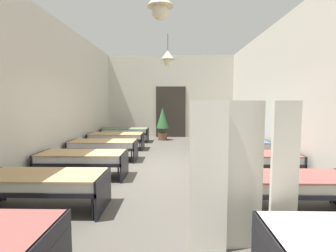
{
  "coord_description": "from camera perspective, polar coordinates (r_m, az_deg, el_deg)",
  "views": [
    {
      "loc": [
        0.13,
        -6.48,
        1.69
      ],
      "look_at": [
        0.0,
        -0.36,
        1.11
      ],
      "focal_mm": 27.74,
      "sensor_mm": 36.0,
      "label": 1
    }
  ],
  "objects": [
    {
      "name": "ground_plane",
      "position": [
        6.71,
        0.07,
        -9.63
      ],
      "size": [
        6.48,
        12.36,
        0.1
      ],
      "primitive_type": "cube",
      "color": "#59544C"
    },
    {
      "name": "room_shell",
      "position": [
        7.77,
        0.25,
        7.17
      ],
      "size": [
        6.28,
        11.96,
        3.86
      ],
      "color": "beige",
      "rests_on": "ground"
    },
    {
      "name": "bed_left_row_1",
      "position": [
        4.55,
        -25.64,
        -11.07
      ],
      "size": [
        1.9,
        0.84,
        0.57
      ],
      "color": "black",
      "rests_on": "ground"
    },
    {
      "name": "bed_right_row_1",
      "position": [
        4.45,
        24.98,
        -11.44
      ],
      "size": [
        1.9,
        0.84,
        0.57
      ],
      "color": "black",
      "rests_on": "ground"
    },
    {
      "name": "bed_left_row_2",
      "position": [
        6.1,
        -18.27,
        -6.72
      ],
      "size": [
        1.9,
        0.84,
        0.57
      ],
      "color": "black",
      "rests_on": "ground"
    },
    {
      "name": "bed_right_row_2",
      "position": [
        6.02,
        18.32,
        -6.88
      ],
      "size": [
        1.9,
        0.84,
        0.57
      ],
      "color": "black",
      "rests_on": "ground"
    },
    {
      "name": "bed_left_row_3",
      "position": [
        7.72,
        -14.0,
        -4.1
      ],
      "size": [
        1.9,
        0.84,
        0.57
      ],
      "color": "black",
      "rests_on": "ground"
    },
    {
      "name": "bed_right_row_3",
      "position": [
        7.65,
        14.52,
        -4.19
      ],
      "size": [
        1.9,
        0.84,
        0.57
      ],
      "color": "black",
      "rests_on": "ground"
    },
    {
      "name": "bed_left_row_4",
      "position": [
        9.37,
        -11.24,
        -2.38
      ],
      "size": [
        1.9,
        0.84,
        0.57
      ],
      "color": "black",
      "rests_on": "ground"
    },
    {
      "name": "bed_right_row_4",
      "position": [
        9.32,
        12.08,
        -2.44
      ],
      "size": [
        1.9,
        0.84,
        0.57
      ],
      "color": "black",
      "rests_on": "ground"
    },
    {
      "name": "bed_left_row_5",
      "position": [
        11.05,
        -9.32,
        -1.18
      ],
      "size": [
        1.9,
        0.84,
        0.57
      ],
      "color": "black",
      "rests_on": "ground"
    },
    {
      "name": "bed_right_row_5",
      "position": [
        11.01,
        10.39,
        -1.23
      ],
      "size": [
        1.9,
        0.84,
        0.57
      ],
      "color": "black",
      "rests_on": "ground"
    },
    {
      "name": "nurse_near_aisle",
      "position": [
        3.53,
        11.75,
        -13.88
      ],
      "size": [
        0.52,
        0.52,
        1.49
      ],
      "rotation": [
        0.0,
        0.0,
        0.51
      ],
      "color": "white",
      "rests_on": "ground"
    },
    {
      "name": "potted_plant",
      "position": [
        11.38,
        -1.22,
        1.1
      ],
      "size": [
        0.53,
        0.53,
        1.43
      ],
      "color": "brown",
      "rests_on": "ground"
    },
    {
      "name": "privacy_screen",
      "position": [
        3.07,
        16.77,
        -10.7
      ],
      "size": [
        1.24,
        0.22,
        1.7
      ],
      "rotation": [
        0.0,
        0.0,
        0.16
      ],
      "color": "silver",
      "rests_on": "ground"
    }
  ]
}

